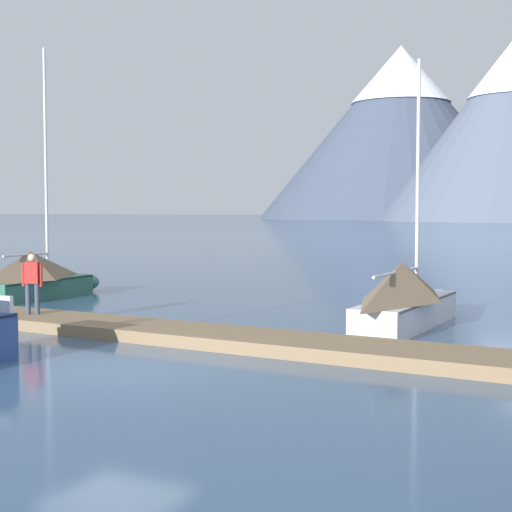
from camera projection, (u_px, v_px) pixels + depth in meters
The scene contains 6 objects.
ground_plane at pixel (115, 375), 15.14m from camera, with size 700.00×700.00×0.00m, color #38567A.
mountain_west_summit at pixel (400, 130), 252.19m from camera, with size 92.14×92.14×55.92m.
dock at pixel (218, 337), 18.68m from camera, with size 28.57×3.25×0.30m.
sailboat_nearest_berth at pixel (39, 276), 28.08m from camera, with size 1.70×5.60×9.03m.
sailboat_mid_dock_port at pixel (408, 296), 21.21m from camera, with size 1.64×6.70×7.38m.
person_on_dock at pixel (32, 280), 21.59m from camera, with size 0.55×0.36×1.69m.
Camera 1 is at (9.32, -12.03, 3.24)m, focal length 54.54 mm.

